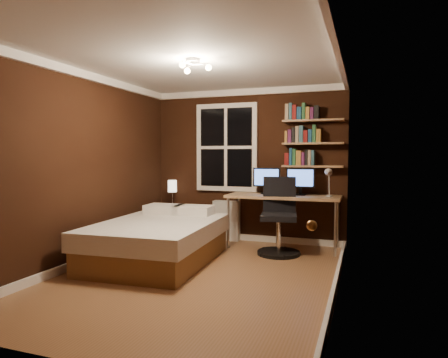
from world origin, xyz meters
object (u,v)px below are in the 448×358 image
(radiator, at_px, (226,221))
(desk_lamp, at_px, (329,182))
(bedside_lamp, at_px, (172,193))
(monitor_right, at_px, (301,182))
(nightstand, at_px, (173,222))
(desk, at_px, (283,199))
(bed, at_px, (158,240))
(office_chair, at_px, (279,224))
(monitor_left, at_px, (267,181))

(radiator, relative_size, desk_lamp, 1.50)
(bedside_lamp, relative_size, monitor_right, 1.01)
(nightstand, distance_m, bedside_lamp, 0.50)
(nightstand, bearing_deg, radiator, -2.02)
(radiator, bearing_deg, desk, -12.63)
(desk, distance_m, monitor_right, 0.37)
(desk, xyz_separation_m, monitor_right, (0.25, 0.09, 0.27))
(bedside_lamp, bearing_deg, nightstand, 0.00)
(nightstand, distance_m, desk, 1.99)
(nightstand, bearing_deg, bed, -80.47)
(bed, distance_m, desk_lamp, 2.56)
(nightstand, xyz_separation_m, office_chair, (1.95, -0.48, 0.15))
(bed, height_order, bedside_lamp, bedside_lamp)
(monitor_left, xyz_separation_m, desk_lamp, (0.96, -0.17, 0.01))
(monitor_right, bearing_deg, bedside_lamp, 179.87)
(desk_lamp, bearing_deg, radiator, 169.70)
(desk, bearing_deg, bedside_lamp, 177.32)
(bed, distance_m, bedside_lamp, 1.61)
(bed, relative_size, radiator, 3.11)
(desk, relative_size, desk_lamp, 3.88)
(bed, height_order, desk, desk)
(nightstand, height_order, monitor_left, monitor_left)
(bedside_lamp, distance_m, desk_lamp, 2.63)
(bedside_lamp, relative_size, radiator, 0.66)
(radiator, xyz_separation_m, office_chair, (1.01, -0.62, 0.10))
(nightstand, distance_m, desk_lamp, 2.72)
(monitor_left, height_order, monitor_right, same)
(monitor_left, xyz_separation_m, monitor_right, (0.53, 0.00, 0.00))
(bedside_lamp, bearing_deg, desk, -2.68)
(nightstand, xyz_separation_m, desk, (1.93, -0.09, 0.47))
(bed, distance_m, monitor_right, 2.32)
(bedside_lamp, xyz_separation_m, desk, (1.93, -0.09, -0.02))
(monitor_left, relative_size, desk_lamp, 0.98)
(desk_lamp, bearing_deg, nightstand, 176.24)
(radiator, bearing_deg, monitor_right, -6.33)
(bed, xyz_separation_m, monitor_right, (1.66, 1.44, 0.73))
(bedside_lamp, height_order, desk_lamp, desk_lamp)
(nightstand, height_order, office_chair, office_chair)
(nightstand, height_order, monitor_right, monitor_right)
(desk_lamp, relative_size, office_chair, 0.40)
(radiator, height_order, office_chair, office_chair)
(bed, relative_size, desk, 1.20)
(office_chair, bearing_deg, monitor_left, 112.22)
(nightstand, bearing_deg, bedside_lamp, 0.00)
(radiator, bearing_deg, bedside_lamp, -171.89)
(monitor_right, bearing_deg, desk_lamp, -21.12)
(desk, bearing_deg, office_chair, -87.61)
(nightstand, bearing_deg, monitor_left, -10.30)
(desk, height_order, monitor_left, monitor_left)
(monitor_left, relative_size, office_chair, 0.39)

